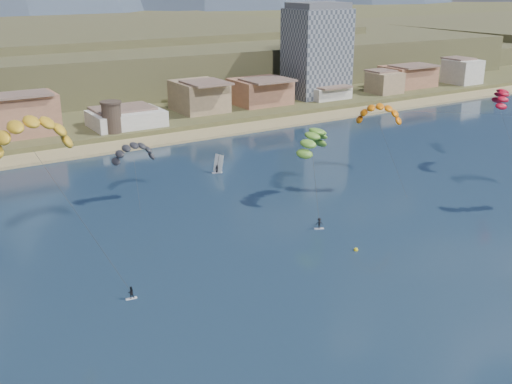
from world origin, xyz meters
TOP-DOWN VIEW (x-y plane):
  - ground at (0.00, 0.00)m, footprint 2400.00×2400.00m
  - beach at (0.00, 106.00)m, footprint 2200.00×12.00m
  - foothills at (22.39, 232.47)m, footprint 940.00×210.00m
  - apartment_tower at (85.00, 128.00)m, footprint 20.00×16.00m
  - watchtower at (5.00, 114.00)m, footprint 5.82×5.82m
  - kitesurfer_yellow at (-31.32, 41.26)m, footprint 14.90×17.33m
  - kitesurfer_green at (22.10, 46.53)m, footprint 14.74×18.75m
  - distant_kite_dark at (-7.94, 64.39)m, footprint 9.09×5.78m
  - distant_kite_orange at (36.84, 44.03)m, footprint 9.56×8.96m
  - distant_kite_red at (70.93, 41.57)m, footprint 8.78×8.69m
  - windsurfer at (14.74, 72.09)m, footprint 2.46×2.71m
  - buoy at (13.64, 22.88)m, footprint 0.74×0.74m

SIDE VIEW (x-z plane):
  - ground at x=0.00m, z-range 0.00..0.00m
  - buoy at x=13.64m, z-range -0.24..0.49m
  - beach at x=0.00m, z-range -0.20..0.70m
  - windsurfer at x=14.74m, z-range -0.77..3.44m
  - watchtower at x=5.00m, z-range 2.07..10.67m
  - foothills at x=22.39m, z-range 0.08..18.08m
  - distant_kite_dark at x=-7.94m, z-range 3.60..17.83m
  - kitesurfer_green at x=22.10m, z-range 3.42..22.34m
  - distant_kite_orange at x=36.84m, z-range 6.99..27.00m
  - distant_kite_red at x=70.93m, z-range 7.16..27.23m
  - apartment_tower at x=85.00m, z-range 1.82..33.82m
  - kitesurfer_yellow at x=-31.32m, z-range 8.70..36.04m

